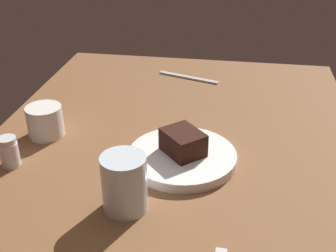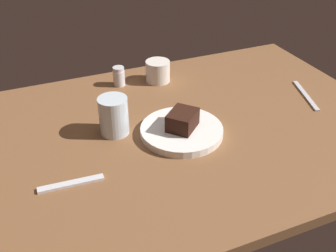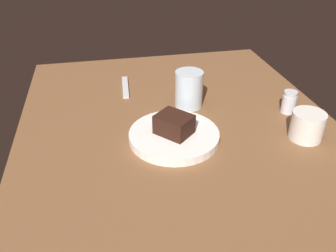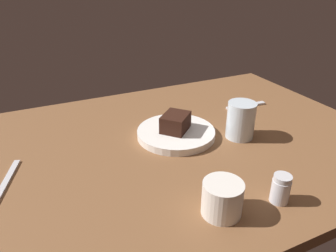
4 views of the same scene
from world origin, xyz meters
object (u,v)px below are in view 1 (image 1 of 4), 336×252
(chocolate_cake_slice, at_px, (183,142))
(butter_knife, at_px, (189,77))
(dessert_plate, at_px, (182,157))
(salt_shaker, at_px, (9,152))
(water_glass, at_px, (124,183))
(coffee_cup, at_px, (45,121))

(chocolate_cake_slice, xyz_separation_m, butter_knife, (0.45, 0.04, -0.04))
(dessert_plate, distance_m, salt_shaker, 0.35)
(salt_shaker, xyz_separation_m, butter_knife, (0.52, -0.30, -0.03))
(chocolate_cake_slice, height_order, salt_shaker, chocolate_cake_slice)
(water_glass, height_order, butter_knife, water_glass)
(butter_knife, bearing_deg, dessert_plate, -66.97)
(salt_shaker, distance_m, water_glass, 0.28)
(dessert_plate, xyz_separation_m, coffee_cup, (0.06, 0.32, 0.03))
(dessert_plate, bearing_deg, coffee_cup, 79.62)
(dessert_plate, xyz_separation_m, chocolate_cake_slice, (0.00, -0.00, 0.03))
(chocolate_cake_slice, relative_size, coffee_cup, 1.02)
(dessert_plate, bearing_deg, salt_shaker, 101.56)
(water_glass, xyz_separation_m, butter_knife, (0.61, -0.04, -0.05))
(chocolate_cake_slice, distance_m, coffee_cup, 0.33)
(salt_shaker, height_order, water_glass, water_glass)
(chocolate_cake_slice, distance_m, butter_knife, 0.45)
(salt_shaker, xyz_separation_m, coffee_cup, (0.13, -0.02, 0.00))
(coffee_cup, bearing_deg, salt_shaker, 170.50)
(chocolate_cake_slice, height_order, butter_knife, chocolate_cake_slice)
(salt_shaker, relative_size, water_glass, 0.61)
(salt_shaker, height_order, coffee_cup, coffee_cup)
(dessert_plate, bearing_deg, chocolate_cake_slice, -22.34)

